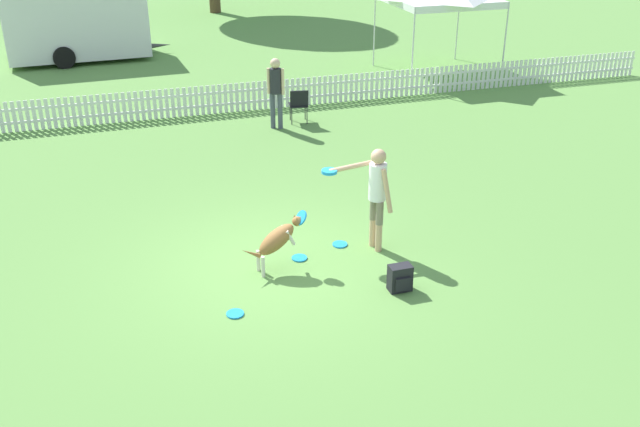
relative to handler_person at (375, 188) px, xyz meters
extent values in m
plane|color=#5B8C42|center=(-1.69, -0.07, -1.07)|extent=(240.00, 240.00, 0.00)
cylinder|color=tan|center=(0.05, -0.10, -0.83)|extent=(0.11, 0.11, 0.48)
cylinder|color=#7A705B|center=(0.05, -0.10, -0.40)|extent=(0.12, 0.12, 0.39)
cylinder|color=tan|center=(0.02, 0.10, -0.83)|extent=(0.11, 0.11, 0.48)
cylinder|color=#7A705B|center=(0.02, 0.10, -0.40)|extent=(0.12, 0.12, 0.39)
cylinder|color=white|center=(0.04, 0.00, 0.10)|extent=(0.31, 0.31, 0.60)
sphere|color=tan|center=(0.04, 0.00, 0.51)|extent=(0.24, 0.24, 0.24)
cylinder|color=tan|center=(0.12, -0.20, 0.01)|extent=(0.22, 0.16, 0.73)
cylinder|color=tan|center=(-0.34, 0.16, 0.33)|extent=(0.73, 0.09, 0.14)
cylinder|color=#1E8CD8|center=(-0.71, 0.15, 0.29)|extent=(0.24, 0.24, 0.02)
cylinder|color=#1E8CD8|center=(-0.71, 0.15, 0.31)|extent=(0.24, 0.24, 0.02)
ellipsoid|color=olive|center=(-1.66, -0.21, -0.55)|extent=(0.72, 0.38, 0.59)
ellipsoid|color=silver|center=(-1.66, -0.21, -0.60)|extent=(0.37, 0.21, 0.29)
sphere|color=olive|center=(-1.32, -0.17, -0.31)|extent=(0.15, 0.15, 0.15)
cone|color=olive|center=(-1.26, -0.16, -0.27)|extent=(0.14, 0.10, 0.13)
cylinder|color=#1E8CD8|center=(-1.26, -0.16, -0.27)|extent=(0.19, 0.26, 0.21)
cone|color=olive|center=(-1.35, -0.13, -0.25)|extent=(0.05, 0.05, 0.07)
cone|color=olive|center=(-1.34, -0.22, -0.25)|extent=(0.05, 0.05, 0.07)
cylinder|color=silver|center=(-1.94, -0.14, -0.90)|extent=(0.06, 0.06, 0.34)
cylinder|color=silver|center=(-1.91, -0.35, -0.90)|extent=(0.06, 0.06, 0.34)
cylinder|color=silver|center=(-1.49, -0.09, -0.51)|extent=(0.17, 0.07, 0.27)
cylinder|color=silver|center=(-1.46, -0.28, -0.51)|extent=(0.17, 0.07, 0.27)
cone|color=olive|center=(-2.07, -0.26, -0.69)|extent=(0.32, 0.10, 0.22)
cylinder|color=#1E8CD8|center=(-2.53, -1.23, -1.06)|extent=(0.24, 0.24, 0.02)
cylinder|color=#1E8CD8|center=(-0.48, 0.26, -1.06)|extent=(0.24, 0.24, 0.02)
cylinder|color=#1E8CD8|center=(-1.24, 0.02, -1.06)|extent=(0.24, 0.24, 0.02)
cube|color=black|center=(-0.11, -1.32, -0.87)|extent=(0.33, 0.20, 0.40)
cube|color=black|center=(-0.11, -1.44, -0.91)|extent=(0.23, 0.04, 0.20)
cube|color=white|center=(-1.69, 7.99, -0.85)|extent=(26.51, 0.04, 0.06)
cube|color=white|center=(-1.69, 7.99, -0.54)|extent=(26.51, 0.04, 0.06)
cube|color=white|center=(-6.18, 7.99, -0.70)|extent=(0.09, 0.02, 0.74)
cube|color=white|center=(-6.03, 7.99, -0.70)|extent=(0.09, 0.02, 0.74)
cube|color=white|center=(-5.88, 7.99, -0.70)|extent=(0.09, 0.02, 0.74)
cube|color=white|center=(-5.74, 7.99, -0.70)|extent=(0.09, 0.02, 0.74)
cube|color=white|center=(-5.59, 7.99, -0.70)|extent=(0.09, 0.02, 0.74)
cube|color=white|center=(-5.44, 7.99, -0.70)|extent=(0.09, 0.02, 0.74)
cube|color=white|center=(-5.30, 7.99, -0.70)|extent=(0.09, 0.02, 0.74)
cube|color=white|center=(-5.15, 7.99, -0.70)|extent=(0.09, 0.02, 0.74)
cube|color=white|center=(-5.00, 7.99, -0.70)|extent=(0.09, 0.02, 0.74)
cube|color=white|center=(-4.85, 7.99, -0.70)|extent=(0.09, 0.02, 0.74)
cube|color=white|center=(-4.71, 7.99, -0.70)|extent=(0.09, 0.02, 0.74)
cube|color=white|center=(-4.56, 7.99, -0.70)|extent=(0.09, 0.02, 0.74)
cube|color=white|center=(-4.41, 7.99, -0.70)|extent=(0.09, 0.02, 0.74)
cube|color=white|center=(-4.26, 7.99, -0.70)|extent=(0.09, 0.02, 0.74)
cube|color=white|center=(-4.12, 7.99, -0.70)|extent=(0.09, 0.02, 0.74)
cube|color=white|center=(-3.97, 7.99, -0.70)|extent=(0.09, 0.02, 0.74)
cube|color=white|center=(-3.82, 7.99, -0.70)|extent=(0.09, 0.02, 0.74)
cube|color=white|center=(-3.68, 7.99, -0.70)|extent=(0.09, 0.02, 0.74)
cube|color=white|center=(-3.53, 7.99, -0.70)|extent=(0.09, 0.02, 0.74)
cube|color=white|center=(-3.38, 7.99, -0.70)|extent=(0.09, 0.02, 0.74)
cube|color=white|center=(-3.23, 7.99, -0.70)|extent=(0.09, 0.02, 0.74)
cube|color=white|center=(-3.09, 7.99, -0.70)|extent=(0.09, 0.02, 0.74)
cube|color=white|center=(-2.94, 7.99, -0.70)|extent=(0.09, 0.02, 0.74)
cube|color=white|center=(-2.79, 7.99, -0.70)|extent=(0.09, 0.02, 0.74)
cube|color=white|center=(-2.64, 7.99, -0.70)|extent=(0.09, 0.02, 0.74)
cube|color=white|center=(-2.50, 7.99, -0.70)|extent=(0.09, 0.02, 0.74)
cube|color=white|center=(-2.35, 7.99, -0.70)|extent=(0.09, 0.02, 0.74)
cube|color=white|center=(-2.20, 7.99, -0.70)|extent=(0.09, 0.02, 0.74)
cube|color=white|center=(-2.05, 7.99, -0.70)|extent=(0.09, 0.02, 0.74)
cube|color=white|center=(-1.91, 7.99, -0.70)|extent=(0.09, 0.02, 0.74)
cube|color=white|center=(-1.76, 7.99, -0.70)|extent=(0.09, 0.02, 0.74)
cube|color=white|center=(-1.61, 7.99, -0.70)|extent=(0.09, 0.02, 0.74)
cube|color=white|center=(-1.47, 7.99, -0.70)|extent=(0.09, 0.02, 0.74)
cube|color=white|center=(-1.32, 7.99, -0.70)|extent=(0.09, 0.02, 0.74)
cube|color=white|center=(-1.17, 7.99, -0.70)|extent=(0.09, 0.02, 0.74)
cube|color=white|center=(-1.02, 7.99, -0.70)|extent=(0.09, 0.02, 0.74)
cube|color=white|center=(-0.88, 7.99, -0.70)|extent=(0.09, 0.02, 0.74)
cube|color=white|center=(-0.73, 7.99, -0.70)|extent=(0.09, 0.02, 0.74)
cube|color=white|center=(-0.58, 7.99, -0.70)|extent=(0.09, 0.02, 0.74)
cube|color=white|center=(-0.43, 7.99, -0.70)|extent=(0.09, 0.02, 0.74)
cube|color=white|center=(-0.29, 7.99, -0.70)|extent=(0.09, 0.02, 0.74)
cube|color=white|center=(-0.14, 7.99, -0.70)|extent=(0.09, 0.02, 0.74)
cube|color=white|center=(0.01, 7.99, -0.70)|extent=(0.09, 0.02, 0.74)
cube|color=white|center=(0.15, 7.99, -0.70)|extent=(0.09, 0.02, 0.74)
cube|color=white|center=(0.30, 7.99, -0.70)|extent=(0.09, 0.02, 0.74)
cube|color=white|center=(0.45, 7.99, -0.70)|extent=(0.09, 0.02, 0.74)
cube|color=white|center=(0.60, 7.99, -0.70)|extent=(0.09, 0.02, 0.74)
cube|color=white|center=(0.74, 7.99, -0.70)|extent=(0.09, 0.02, 0.74)
cube|color=white|center=(0.89, 7.99, -0.70)|extent=(0.09, 0.02, 0.74)
cube|color=white|center=(1.04, 7.99, -0.70)|extent=(0.09, 0.02, 0.74)
cube|color=white|center=(1.19, 7.99, -0.70)|extent=(0.09, 0.02, 0.74)
cube|color=white|center=(1.33, 7.99, -0.70)|extent=(0.09, 0.02, 0.74)
cube|color=white|center=(1.48, 7.99, -0.70)|extent=(0.09, 0.02, 0.74)
cube|color=white|center=(1.63, 7.99, -0.70)|extent=(0.09, 0.02, 0.74)
cube|color=white|center=(1.77, 7.99, -0.70)|extent=(0.09, 0.02, 0.74)
cube|color=white|center=(1.92, 7.99, -0.70)|extent=(0.09, 0.02, 0.74)
cube|color=white|center=(2.07, 7.99, -0.70)|extent=(0.09, 0.02, 0.74)
cube|color=white|center=(2.22, 7.99, -0.70)|extent=(0.09, 0.02, 0.74)
cube|color=white|center=(2.36, 7.99, -0.70)|extent=(0.09, 0.02, 0.74)
cube|color=white|center=(2.51, 7.99, -0.70)|extent=(0.09, 0.02, 0.74)
cube|color=white|center=(2.66, 7.99, -0.70)|extent=(0.09, 0.02, 0.74)
cube|color=white|center=(2.81, 7.99, -0.70)|extent=(0.09, 0.02, 0.74)
cube|color=white|center=(2.95, 7.99, -0.70)|extent=(0.09, 0.02, 0.74)
cube|color=white|center=(3.10, 7.99, -0.70)|extent=(0.09, 0.02, 0.74)
cube|color=white|center=(3.25, 7.99, -0.70)|extent=(0.09, 0.02, 0.74)
cube|color=white|center=(3.39, 7.99, -0.70)|extent=(0.09, 0.02, 0.74)
cube|color=white|center=(3.54, 7.99, -0.70)|extent=(0.09, 0.02, 0.74)
cube|color=white|center=(3.69, 7.99, -0.70)|extent=(0.09, 0.02, 0.74)
cube|color=white|center=(3.84, 7.99, -0.70)|extent=(0.09, 0.02, 0.74)
cube|color=white|center=(3.98, 7.99, -0.70)|extent=(0.09, 0.02, 0.74)
cube|color=white|center=(4.13, 7.99, -0.70)|extent=(0.09, 0.02, 0.74)
cube|color=white|center=(4.28, 7.99, -0.70)|extent=(0.09, 0.02, 0.74)
cube|color=white|center=(4.43, 7.99, -0.70)|extent=(0.09, 0.02, 0.74)
cube|color=white|center=(4.57, 7.99, -0.70)|extent=(0.09, 0.02, 0.74)
cube|color=white|center=(4.72, 7.99, -0.70)|extent=(0.09, 0.02, 0.74)
cube|color=white|center=(4.87, 7.99, -0.70)|extent=(0.09, 0.02, 0.74)
cube|color=white|center=(5.01, 7.99, -0.70)|extent=(0.09, 0.02, 0.74)
cube|color=white|center=(5.16, 7.99, -0.70)|extent=(0.09, 0.02, 0.74)
cube|color=white|center=(5.31, 7.99, -0.70)|extent=(0.09, 0.02, 0.74)
cube|color=white|center=(5.46, 7.99, -0.70)|extent=(0.09, 0.02, 0.74)
cube|color=white|center=(5.60, 7.99, -0.70)|extent=(0.09, 0.02, 0.74)
cube|color=white|center=(5.75, 7.99, -0.70)|extent=(0.09, 0.02, 0.74)
cube|color=white|center=(5.90, 7.99, -0.70)|extent=(0.09, 0.02, 0.74)
cube|color=white|center=(6.05, 7.99, -0.70)|extent=(0.09, 0.02, 0.74)
cube|color=white|center=(6.19, 7.99, -0.70)|extent=(0.09, 0.02, 0.74)
cube|color=white|center=(6.34, 7.99, -0.70)|extent=(0.09, 0.02, 0.74)
cube|color=white|center=(6.49, 7.99, -0.70)|extent=(0.09, 0.02, 0.74)
cube|color=white|center=(6.64, 7.99, -0.70)|extent=(0.09, 0.02, 0.74)
cube|color=white|center=(6.78, 7.99, -0.70)|extent=(0.09, 0.02, 0.74)
cube|color=white|center=(6.93, 7.99, -0.70)|extent=(0.09, 0.02, 0.74)
cube|color=white|center=(7.08, 7.99, -0.70)|extent=(0.09, 0.02, 0.74)
cube|color=white|center=(7.22, 7.99, -0.70)|extent=(0.09, 0.02, 0.74)
cube|color=white|center=(7.37, 7.99, -0.70)|extent=(0.09, 0.02, 0.74)
cube|color=white|center=(7.52, 7.99, -0.70)|extent=(0.09, 0.02, 0.74)
cube|color=white|center=(7.67, 7.99, -0.70)|extent=(0.09, 0.02, 0.74)
cube|color=white|center=(7.81, 7.99, -0.70)|extent=(0.09, 0.02, 0.74)
cube|color=white|center=(7.96, 7.99, -0.70)|extent=(0.09, 0.02, 0.74)
cube|color=white|center=(8.11, 7.99, -0.70)|extent=(0.09, 0.02, 0.74)
cube|color=white|center=(8.26, 7.99, -0.70)|extent=(0.09, 0.02, 0.74)
cube|color=white|center=(8.40, 7.99, -0.70)|extent=(0.09, 0.02, 0.74)
cube|color=white|center=(8.55, 7.99, -0.70)|extent=(0.09, 0.02, 0.74)
cube|color=white|center=(8.70, 7.99, -0.70)|extent=(0.09, 0.02, 0.74)
cube|color=white|center=(8.84, 7.99, -0.70)|extent=(0.09, 0.02, 0.74)
cube|color=white|center=(8.99, 7.99, -0.70)|extent=(0.09, 0.02, 0.74)
cube|color=white|center=(9.14, 7.99, -0.70)|extent=(0.09, 0.02, 0.74)
cube|color=white|center=(9.29, 7.99, -0.70)|extent=(0.09, 0.02, 0.74)
cube|color=white|center=(9.43, 7.99, -0.70)|extent=(0.09, 0.02, 0.74)
cube|color=white|center=(9.58, 7.99, -0.70)|extent=(0.09, 0.02, 0.74)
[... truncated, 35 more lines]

